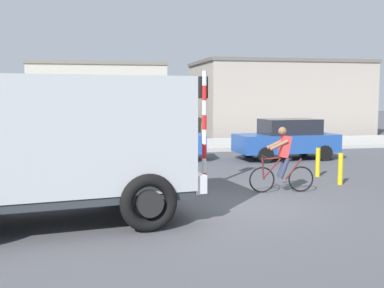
% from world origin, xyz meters
% --- Properties ---
extents(ground_plane, '(120.00, 120.00, 0.00)m').
position_xyz_m(ground_plane, '(0.00, 0.00, 0.00)').
color(ground_plane, '#4C4C51').
extents(sidewalk_far, '(80.00, 5.00, 0.16)m').
position_xyz_m(sidewalk_far, '(0.00, 12.91, 0.08)').
color(sidewalk_far, '#ADADA8').
rests_on(sidewalk_far, ground).
extents(truck_foreground, '(5.72, 3.41, 2.90)m').
position_xyz_m(truck_foreground, '(-4.05, -0.64, 1.67)').
color(truck_foreground, '#B2B7BC').
rests_on(truck_foreground, ground).
extents(cyclist, '(1.73, 0.51, 1.72)m').
position_xyz_m(cyclist, '(1.56, 1.31, 0.86)').
color(cyclist, black).
rests_on(cyclist, ground).
extents(traffic_light_pole, '(0.24, 0.43, 3.20)m').
position_xyz_m(traffic_light_pole, '(-0.28, 2.48, 2.07)').
color(traffic_light_pole, red).
rests_on(traffic_light_pole, ground).
extents(car_red_near, '(4.15, 2.17, 1.60)m').
position_xyz_m(car_red_near, '(-1.00, 8.25, 0.82)').
color(car_red_near, '#234C9E').
rests_on(car_red_near, ground).
extents(car_white_mid, '(4.09, 2.06, 1.60)m').
position_xyz_m(car_white_mid, '(4.29, 7.46, 0.82)').
color(car_white_mid, '#234C9E').
rests_on(car_white_mid, ground).
extents(pedestrian_near_kerb, '(0.34, 0.22, 1.62)m').
position_xyz_m(pedestrian_near_kerb, '(-5.76, 7.71, 0.85)').
color(pedestrian_near_kerb, '#2D334C').
rests_on(pedestrian_near_kerb, ground).
extents(bollard_near, '(0.14, 0.14, 0.90)m').
position_xyz_m(bollard_near, '(3.60, 1.97, 0.45)').
color(bollard_near, gold).
rests_on(bollard_near, ground).
extents(bollard_far, '(0.14, 0.14, 0.90)m').
position_xyz_m(bollard_far, '(3.60, 3.37, 0.45)').
color(bollard_far, gold).
rests_on(bollard_far, ground).
extents(building_mid_block, '(7.73, 6.58, 4.41)m').
position_xyz_m(building_mid_block, '(-2.89, 19.58, 2.21)').
color(building_mid_block, '#B2AD9E').
rests_on(building_mid_block, ground).
extents(building_corner_right, '(10.81, 7.09, 4.73)m').
position_xyz_m(building_corner_right, '(8.90, 20.06, 2.37)').
color(building_corner_right, '#9E9389').
rests_on(building_corner_right, ground).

